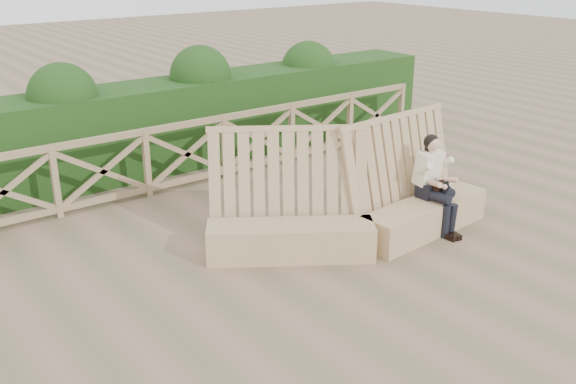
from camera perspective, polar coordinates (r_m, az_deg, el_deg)
ground at (r=8.09m, az=3.36°, el=-6.34°), size 60.00×60.00×0.00m
bench at (r=8.54m, az=6.23°, el=-1.96°), size 4.01×1.83×1.58m
woman at (r=9.00m, az=12.86°, el=1.11°), size 0.37×0.79×1.34m
guardrail at (r=10.58m, az=-8.98°, el=3.35°), size 10.10×0.09×1.10m
hedge at (r=11.55m, az=-11.91°, el=5.68°), size 12.00×1.20×1.50m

